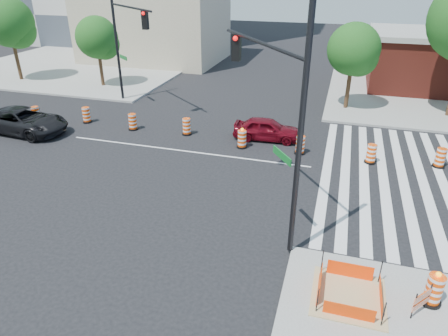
% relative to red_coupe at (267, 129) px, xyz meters
% --- Properties ---
extents(ground, '(120.00, 120.00, 0.00)m').
position_rel_red_coupe_xyz_m(ground, '(-4.06, -2.98, -0.66)').
color(ground, black).
rests_on(ground, ground).
extents(sidewalk_nw, '(22.00, 22.00, 0.15)m').
position_rel_red_coupe_xyz_m(sidewalk_nw, '(-22.06, 15.02, -0.59)').
color(sidewalk_nw, gray).
rests_on(sidewalk_nw, ground).
extents(crosswalk_east, '(6.75, 13.50, 0.01)m').
position_rel_red_coupe_xyz_m(crosswalk_east, '(6.89, -2.98, -0.66)').
color(crosswalk_east, silver).
rests_on(crosswalk_east, ground).
extents(lane_centerline, '(14.00, 0.12, 0.01)m').
position_rel_red_coupe_xyz_m(lane_centerline, '(-4.06, -2.98, -0.66)').
color(lane_centerline, silver).
rests_on(lane_centerline, ground).
extents(excavation_pit, '(2.20, 2.20, 0.90)m').
position_rel_red_coupe_xyz_m(excavation_pit, '(4.94, -11.98, -0.44)').
color(excavation_pit, tan).
rests_on(excavation_pit, ground).
extents(beige_midrise, '(14.00, 10.00, 10.00)m').
position_rel_red_coupe_xyz_m(beige_midrise, '(-16.06, 19.02, 4.34)').
color(beige_midrise, tan).
rests_on(beige_midrise, ground).
extents(red_coupe, '(3.99, 1.83, 1.33)m').
position_rel_red_coupe_xyz_m(red_coupe, '(0.00, 0.00, 0.00)').
color(red_coupe, '#600813').
rests_on(red_coupe, ground).
extents(dark_suv, '(5.68, 2.92, 1.53)m').
position_rel_red_coupe_xyz_m(dark_suv, '(-14.52, -3.19, 0.10)').
color(dark_suv, black).
rests_on(dark_suv, ground).
extents(signal_pole_se, '(3.99, 5.33, 8.62)m').
position_rel_red_coupe_xyz_m(signal_pole_se, '(1.82, -8.73, 4.61)').
color(signal_pole_se, black).
rests_on(signal_pole_se, ground).
extents(signal_pole_nw, '(5.17, 4.34, 8.73)m').
position_rel_red_coupe_xyz_m(signal_pole_nw, '(-10.73, 3.40, 4.68)').
color(signal_pole_nw, black).
rests_on(signal_pole_nw, ground).
extents(pit_drum, '(0.60, 0.60, 1.19)m').
position_rel_red_coupe_xyz_m(pit_drum, '(7.31, -11.52, -0.02)').
color(pit_drum, black).
rests_on(pit_drum, ground).
extents(barricade, '(0.54, 0.62, 0.93)m').
position_rel_red_coupe_xyz_m(barricade, '(6.91, -12.06, -0.00)').
color(barricade, '#EF4505').
rests_on(barricade, ground).
extents(tree_north_a, '(4.19, 4.19, 7.12)m').
position_rel_red_coupe_xyz_m(tree_north_a, '(-23.87, 7.26, 4.12)').
color(tree_north_a, '#382314').
rests_on(tree_north_a, ground).
extents(tree_north_b, '(3.40, 3.40, 5.78)m').
position_rel_red_coupe_xyz_m(tree_north_b, '(-15.67, 7.57, 3.21)').
color(tree_north_b, '#382314').
rests_on(tree_north_b, ground).
extents(tree_north_c, '(3.53, 3.53, 6.01)m').
position_rel_red_coupe_xyz_m(tree_north_c, '(4.41, 7.23, 3.37)').
color(tree_north_c, '#382314').
rests_on(tree_north_c, ground).
extents(median_drum_0, '(0.60, 0.60, 1.02)m').
position_rel_red_coupe_xyz_m(median_drum_0, '(-15.20, -1.35, -0.18)').
color(median_drum_0, black).
rests_on(median_drum_0, ground).
extents(median_drum_1, '(0.60, 0.60, 1.02)m').
position_rel_red_coupe_xyz_m(median_drum_1, '(-11.92, -0.52, -0.18)').
color(median_drum_1, black).
rests_on(median_drum_1, ground).
extents(median_drum_2, '(0.60, 0.60, 1.02)m').
position_rel_red_coupe_xyz_m(median_drum_2, '(-8.37, -0.83, -0.18)').
color(median_drum_2, black).
rests_on(median_drum_2, ground).
extents(median_drum_3, '(0.60, 0.60, 1.02)m').
position_rel_red_coupe_xyz_m(median_drum_3, '(-4.82, -0.63, -0.18)').
color(median_drum_3, black).
rests_on(median_drum_3, ground).
extents(median_drum_4, '(0.60, 0.60, 1.18)m').
position_rel_red_coupe_xyz_m(median_drum_4, '(-1.09, -1.58, -0.17)').
color(median_drum_4, black).
rests_on(median_drum_4, ground).
extents(median_drum_5, '(0.60, 0.60, 1.02)m').
position_rel_red_coupe_xyz_m(median_drum_5, '(2.16, -1.47, -0.18)').
color(median_drum_5, black).
rests_on(median_drum_5, ground).
extents(median_drum_6, '(0.60, 0.60, 1.02)m').
position_rel_red_coupe_xyz_m(median_drum_6, '(5.84, -1.58, -0.18)').
color(median_drum_6, black).
rests_on(median_drum_6, ground).
extents(median_drum_7, '(0.60, 0.60, 1.02)m').
position_rel_red_coupe_xyz_m(median_drum_7, '(9.21, -1.08, -0.18)').
color(median_drum_7, black).
rests_on(median_drum_7, ground).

